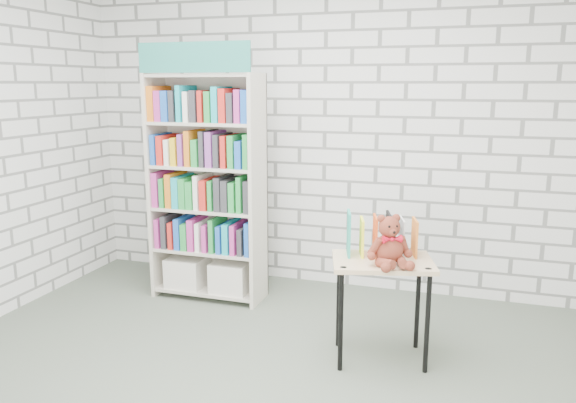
% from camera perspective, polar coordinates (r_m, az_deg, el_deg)
% --- Properties ---
extents(ground, '(4.50, 4.50, 0.00)m').
position_cam_1_polar(ground, '(3.61, -4.79, -18.50)').
color(ground, '#4F594B').
rests_on(ground, ground).
extents(room_shell, '(4.52, 4.02, 2.81)m').
position_cam_1_polar(room_shell, '(3.12, -5.36, 11.12)').
color(room_shell, silver).
rests_on(room_shell, ground).
extents(bookshelf, '(0.95, 0.37, 2.14)m').
position_cam_1_polar(bookshelf, '(4.78, -8.19, 1.55)').
color(bookshelf, beige).
rests_on(bookshelf, ground).
extents(display_table, '(0.74, 0.60, 0.70)m').
position_cam_1_polar(display_table, '(3.76, 9.55, -7.28)').
color(display_table, tan).
rests_on(display_table, ground).
extents(table_books, '(0.49, 0.31, 0.27)m').
position_cam_1_polar(table_books, '(3.79, 9.49, -3.45)').
color(table_books, teal).
rests_on(table_books, display_table).
extents(teddy_bear, '(0.31, 0.30, 0.32)m').
position_cam_1_polar(teddy_bear, '(3.60, 10.29, -4.38)').
color(teddy_bear, maroon).
rests_on(teddy_bear, display_table).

